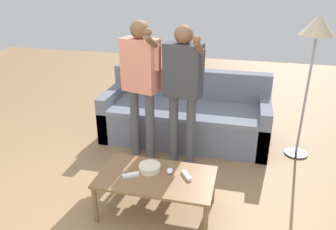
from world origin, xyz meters
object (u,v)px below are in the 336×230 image
at_px(coffee_table, 156,180).
at_px(game_remote_wand_far, 186,175).
at_px(couch, 186,117).
at_px(player_center, 183,81).
at_px(floor_lamp, 317,34).
at_px(player_left, 141,76).
at_px(game_remote_wand_near, 131,175).
at_px(game_remote_nunchuk, 170,171).
at_px(snack_bowl, 150,168).

relative_size(coffee_table, game_remote_wand_far, 7.15).
height_order(couch, player_center, player_center).
relative_size(couch, game_remote_wand_far, 14.48).
height_order(floor_lamp, player_left, floor_lamp).
bearing_deg(floor_lamp, game_remote_wand_near, -137.34).
relative_size(couch, game_remote_nunchuk, 24.54).
bearing_deg(player_left, floor_lamp, 15.02).
bearing_deg(player_center, game_remote_wand_far, -75.98).
bearing_deg(snack_bowl, couch, 87.73).
bearing_deg(game_remote_wand_far, snack_bowl, 176.89).
distance_m(player_center, player_left, 0.49).
xyz_separation_m(game_remote_nunchuk, floor_lamp, (1.30, 1.37, 1.07)).
xyz_separation_m(floor_lamp, player_left, (-1.85, -0.50, -0.45)).
bearing_deg(snack_bowl, player_center, 80.97).
bearing_deg(coffee_table, player_left, 114.42).
bearing_deg(game_remote_nunchuk, player_left, 122.02).
bearing_deg(couch, player_left, -123.20).
bearing_deg(coffee_table, game_remote_wand_near, -165.24).
distance_m(couch, player_left, 1.04).
xyz_separation_m(couch, game_remote_wand_far, (0.30, -1.52, 0.10)).
distance_m(floor_lamp, game_remote_wand_near, 2.47).
bearing_deg(player_left, game_remote_wand_near, -78.30).
height_order(snack_bowl, floor_lamp, floor_lamp).
xyz_separation_m(floor_lamp, game_remote_wand_near, (-1.64, -1.51, -1.08)).
height_order(snack_bowl, player_left, player_left).
xyz_separation_m(couch, game_remote_wand_near, (-0.20, -1.64, 0.10)).
height_order(floor_lamp, player_center, floor_lamp).
bearing_deg(player_left, couch, 56.80).
relative_size(coffee_table, snack_bowl, 5.21).
relative_size(floor_lamp, player_center, 1.05).
distance_m(game_remote_nunchuk, game_remote_wand_near, 0.36).
distance_m(couch, game_remote_nunchuk, 1.51).
bearing_deg(game_remote_nunchuk, player_center, 93.95).
bearing_deg(game_remote_wand_far, player_center, 104.02).
distance_m(coffee_table, game_remote_wand_far, 0.28).
bearing_deg(game_remote_wand_far, player_left, 128.16).
height_order(coffee_table, floor_lamp, floor_lamp).
height_order(game_remote_nunchuk, player_center, player_center).
relative_size(coffee_table, game_remote_wand_near, 7.14).
bearing_deg(game_remote_nunchuk, couch, 95.18).
bearing_deg(game_remote_wand_far, couch, 101.01).
distance_m(coffee_table, snack_bowl, 0.14).
height_order(player_left, game_remote_wand_near, player_left).
relative_size(coffee_table, floor_lamp, 0.63).
bearing_deg(player_center, player_left, 177.69).
xyz_separation_m(game_remote_wand_near, game_remote_wand_far, (0.49, 0.12, -0.00)).
bearing_deg(couch, player_center, -83.20).
relative_size(snack_bowl, player_center, 0.13).
relative_size(floor_lamp, player_left, 1.03).
height_order(coffee_table, game_remote_nunchuk, game_remote_nunchuk).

